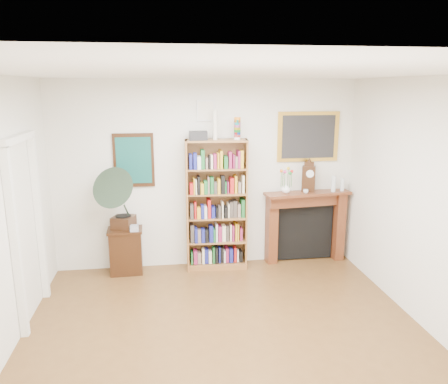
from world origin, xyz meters
name	(u,v)px	position (x,y,z in m)	size (l,w,h in m)	color
room	(233,226)	(0.00, 0.00, 1.40)	(4.51, 5.01, 2.81)	#56371A
door_casing	(26,214)	(-2.21, 1.20, 1.26)	(0.08, 1.02, 2.17)	white
teal_poster	(134,160)	(-1.05, 2.48, 1.65)	(0.58, 0.04, 0.78)	black
small_picture	(206,111)	(0.00, 2.48, 2.35)	(0.26, 0.04, 0.30)	white
gilt_painting	(308,137)	(1.55, 2.48, 1.95)	(0.95, 0.04, 0.75)	gold
bookshelf	(217,198)	(0.14, 2.32, 1.09)	(0.92, 0.38, 2.24)	brown
side_cabinet	(126,251)	(-1.21, 2.30, 0.34)	(0.49, 0.36, 0.67)	black
fireplace	(305,220)	(1.54, 2.40, 0.66)	(1.35, 0.45, 1.12)	#502212
gramophone	(121,195)	(-1.23, 2.19, 1.21)	(0.79, 0.88, 0.95)	black
cd_stack	(134,228)	(-1.07, 2.20, 0.71)	(0.12, 0.12, 0.08)	silver
mantel_clock	(309,177)	(1.55, 2.39, 1.34)	(0.22, 0.17, 0.46)	black
flower_vase	(286,188)	(1.19, 2.34, 1.19)	(0.14, 0.14, 0.14)	white
teacup	(306,191)	(1.48, 2.27, 1.15)	(0.08, 0.08, 0.06)	silver
bottle_left	(334,184)	(1.93, 2.33, 1.24)	(0.07, 0.07, 0.24)	silver
bottle_right	(342,185)	(2.08, 2.35, 1.22)	(0.06, 0.06, 0.20)	silver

